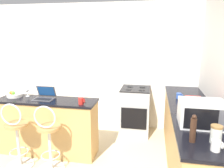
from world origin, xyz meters
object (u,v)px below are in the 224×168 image
at_px(mug_red, 81,101).
at_px(mug_blue, 179,96).
at_px(pepper_mill, 193,129).
at_px(mug_white, 216,146).
at_px(wine_glass_short, 27,90).
at_px(stove_range, 135,111).
at_px(laptop, 45,96).
at_px(bar_stool_far, 49,140).
at_px(microwave, 202,113).
at_px(bar_stool_near, 17,137).
at_px(toaster, 194,104).
at_px(storage_jar, 216,134).
at_px(fruit_bowl, 14,95).

height_order(mug_red, mug_blue, mug_red).
relative_size(pepper_mill, mug_white, 2.76).
xyz_separation_m(wine_glass_short, mug_white, (2.68, -1.32, -0.06)).
relative_size(stove_range, mug_blue, 9.18).
distance_m(laptop, pepper_mill, 2.40).
distance_m(bar_stool_far, pepper_mill, 2.01).
bearing_deg(bar_stool_far, pepper_mill, -17.45).
bearing_deg(microwave, mug_white, -88.28).
xyz_separation_m(bar_stool_far, stove_range, (1.11, 1.51, -0.02)).
bearing_deg(pepper_mill, laptop, 152.78).
height_order(bar_stool_near, toaster, toaster).
height_order(storage_jar, mug_blue, storage_jar).
relative_size(pepper_mill, fruit_bowl, 1.10).
bearing_deg(mug_red, stove_range, 57.96).
bearing_deg(mug_red, mug_blue, 21.83).
bearing_deg(mug_white, wine_glass_short, 153.83).
bearing_deg(fruit_bowl, wine_glass_short, 18.80).
relative_size(bar_stool_near, mug_white, 9.99).
xyz_separation_m(pepper_mill, mug_red, (-1.45, 0.93, -0.08)).
xyz_separation_m(bar_stool_near, pepper_mill, (2.34, -0.58, 0.58)).
height_order(laptop, wine_glass_short, laptop).
relative_size(bar_stool_far, storage_jar, 5.80).
distance_m(stove_range, pepper_mill, 2.29).
height_order(bar_stool_near, storage_jar, storage_jar).
bearing_deg(mug_white, microwave, 91.72).
height_order(bar_stool_far, toaster, toaster).
height_order(laptop, pepper_mill, pepper_mill).
distance_m(mug_white, mug_blue, 1.67).
bearing_deg(pepper_mill, stove_range, 109.14).
height_order(bar_stool_far, storage_jar, storage_jar).
bearing_deg(mug_white, bar_stool_far, 160.48).
height_order(bar_stool_near, fruit_bowl, fruit_bowl).
relative_size(toaster, pepper_mill, 1.07).
distance_m(bar_stool_near, mug_red, 1.08).
bearing_deg(bar_stool_near, mug_red, 21.49).
xyz_separation_m(laptop, storage_jar, (2.35, -1.07, 0.04)).
height_order(microwave, toaster, microwave).
relative_size(wine_glass_short, mug_white, 1.51).
xyz_separation_m(wine_glass_short, pepper_mill, (2.49, -1.18, 0.02)).
xyz_separation_m(stove_range, mug_white, (0.91, -2.23, 0.52)).
relative_size(laptop, mug_red, 3.08).
height_order(laptop, stove_range, laptop).
relative_size(stove_range, wine_glass_short, 6.08).
bearing_deg(bar_stool_near, stove_range, 43.03).
bearing_deg(stove_range, mug_red, -122.04).
xyz_separation_m(pepper_mill, storage_jar, (0.22, 0.03, -0.05)).
distance_m(laptop, toaster, 2.31).
bearing_deg(bar_stool_near, mug_blue, 21.70).
relative_size(toaster, wine_glass_short, 1.96).
bearing_deg(mug_white, mug_red, 146.86).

